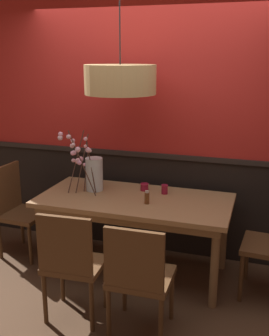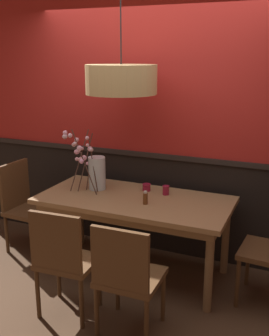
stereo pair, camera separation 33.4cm
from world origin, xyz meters
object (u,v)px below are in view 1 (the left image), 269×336
at_px(chair_near_side_right, 139,274).
at_px(condiment_bottle, 147,198).
at_px(candle_holder_nearer_edge, 144,187).
at_px(chair_far_side_right, 179,195).
at_px(dining_table, 134,207).
at_px(vase_with_blossoms, 92,172).
at_px(candle_holder_nearer_center, 165,189).
at_px(chair_near_side_left, 71,261).
at_px(chair_far_side_left, 139,193).
at_px(pendant_lamp, 120,80).
at_px(chair_head_west_end, 17,206).

bearing_deg(chair_near_side_right, condiment_bottle, 102.11).
bearing_deg(candle_holder_nearer_edge, chair_far_side_right, 70.80).
height_order(dining_table, vase_with_blossoms, vase_with_blossoms).
relative_size(candle_holder_nearer_center, candle_holder_nearer_edge, 1.09).
bearing_deg(candle_holder_nearer_center, dining_table, -139.86).
bearing_deg(chair_near_side_left, vase_with_blossoms, 103.83).
bearing_deg(candle_holder_nearer_center, chair_near_side_left, -113.80).
xyz_separation_m(chair_far_side_left, candle_holder_nearer_edge, (0.24, -0.58, 0.29)).
height_order(dining_table, chair_near_side_right, chair_near_side_right).
distance_m(chair_far_side_left, pendant_lamp, 1.54).
bearing_deg(chair_near_side_right, chair_far_side_left, 107.50).
bearing_deg(chair_far_side_right, chair_far_side_left, -174.69).
bearing_deg(pendant_lamp, chair_far_side_right, 64.71).
bearing_deg(candle_holder_nearer_center, chair_near_side_right, -85.80).
xyz_separation_m(chair_near_side_left, chair_near_side_right, (0.55, -0.01, -0.01)).
distance_m(chair_near_side_left, chair_near_side_right, 0.55).
bearing_deg(chair_far_side_left, condiment_bottle, -68.27).
xyz_separation_m(chair_near_side_left, pendant_lamp, (0.09, 0.90, 1.32)).
height_order(chair_near_side_left, condiment_bottle, chair_near_side_left).
relative_size(chair_far_side_right, vase_with_blossoms, 1.62).
distance_m(chair_near_side_left, condiment_bottle, 0.90).
relative_size(vase_with_blossoms, candle_holder_nearer_center, 6.59).
bearing_deg(candle_holder_nearer_edge, chair_near_side_left, -103.27).
height_order(dining_table, candle_holder_nearer_center, candle_holder_nearer_center).
relative_size(dining_table, condiment_bottle, 14.64).
distance_m(chair_far_side_left, chair_far_side_right, 0.46).
height_order(candle_holder_nearer_center, condiment_bottle, condiment_bottle).
bearing_deg(chair_near_side_right, chair_far_side_right, 92.37).
distance_m(chair_near_side_left, candle_holder_nearer_edge, 1.16).
xyz_separation_m(chair_head_west_end, chair_far_side_left, (1.08, 0.80, -0.01)).
distance_m(candle_holder_nearer_edge, condiment_bottle, 0.37).
bearing_deg(candle_holder_nearer_edge, dining_table, -96.49).
xyz_separation_m(chair_near_side_right, vase_with_blossoms, (-0.78, 0.96, 0.44)).
bearing_deg(dining_table, chair_far_side_right, 74.11).
xyz_separation_m(dining_table, condiment_bottle, (0.15, -0.11, 0.14)).
xyz_separation_m(candle_holder_nearer_center, candle_holder_nearer_edge, (-0.21, 0.03, -0.01)).
distance_m(chair_far_side_right, condiment_bottle, 1.02).
bearing_deg(chair_far_side_right, vase_with_blossoms, -132.68).
bearing_deg(condiment_bottle, candle_holder_nearer_edge, 110.15).
relative_size(dining_table, pendant_lamp, 1.46).
bearing_deg(chair_head_west_end, chair_far_side_left, 36.66).
bearing_deg(vase_with_blossoms, dining_table, -10.61).
bearing_deg(vase_with_blossoms, pendant_lamp, -8.71).
distance_m(chair_head_west_end, chair_far_side_left, 1.34).
bearing_deg(chair_near_side_right, vase_with_blossoms, 129.15).
relative_size(chair_near_side_left, pendant_lamp, 0.76).
distance_m(dining_table, pendant_lamp, 1.17).
height_order(chair_near_side_left, candle_holder_nearer_center, chair_near_side_left).
height_order(chair_head_west_end, chair_near_side_right, chair_head_west_end).
relative_size(chair_head_west_end, candle_holder_nearer_center, 10.59).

